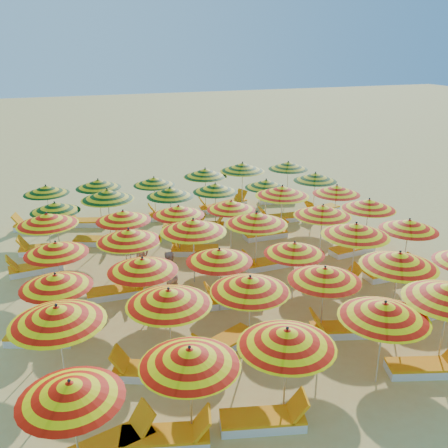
{
  "coord_description": "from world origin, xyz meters",
  "views": [
    {
      "loc": [
        -5.19,
        -14.03,
        7.3
      ],
      "look_at": [
        0.0,
        0.5,
        1.6
      ],
      "focal_mm": 40.0,
      "sensor_mm": 36.0,
      "label": 1
    }
  ],
  "objects_px": {
    "umbrella_0": "(70,391)",
    "umbrella_12": "(56,281)",
    "umbrella_9": "(325,274)",
    "lounger_20": "(43,249)",
    "umbrella_34": "(266,184)",
    "lounger_7": "(341,329)",
    "lounger_14": "(117,291)",
    "lounger_23": "(204,226)",
    "lounger_24": "(278,218)",
    "umbrella_23": "(369,204)",
    "umbrella_19": "(129,235)",
    "umbrella_37": "(98,184)",
    "lounger_11": "(233,299)",
    "umbrella_21": "(257,218)",
    "umbrella_29": "(337,190)",
    "umbrella_20": "(193,226)",
    "lounger_2": "(265,420)",
    "umbrella_17": "(409,225)",
    "umbrella_18": "(56,248)",
    "umbrella_15": "(295,248)",
    "umbrella_32": "(170,192)",
    "umbrella_41": "(288,165)",
    "beachgoer_b": "(169,275)",
    "umbrella_31": "(107,195)",
    "umbrella_28": "(282,191)",
    "lounger_8": "(410,315)",
    "umbrella_35": "(315,177)",
    "umbrella_38": "(154,181)",
    "umbrella_1": "(190,357)",
    "lounger_18": "(194,250)",
    "umbrella_26": "(179,210)",
    "lounger_1": "(168,437)",
    "lounger_3": "(426,367)",
    "umbrella_24": "(47,219)",
    "umbrella_30": "(55,207)",
    "umbrella_22": "(323,211)",
    "lounger_5": "(149,371)",
    "lounger_15": "(267,263)",
    "lounger_0": "(111,445)",
    "lounger_12": "(333,282)",
    "lounger_25": "(321,210)",
    "beachgoer_a": "(142,258)",
    "umbrella_39": "(205,173)",
    "lounger_16": "(353,249)",
    "lounger_30": "(230,204)",
    "umbrella_40": "(242,167)",
    "lounger_22": "(185,227)",
    "lounger_13": "(391,273)",
    "lounger_21": "(98,241)",
    "umbrella_14": "(219,255)",
    "lounger_10": "(42,337)",
    "umbrella_7": "(169,297)",
    "lounger_9": "(437,306)",
    "umbrella_3": "(385,311)",
    "umbrella_27": "(231,205)",
    "lounger_27": "(87,222)",
    "umbrella_8": "(250,284)",
    "umbrella_33": "(215,188)"
  },
  "relations": [
    {
      "from": "umbrella_0",
      "to": "umbrella_12",
      "type": "bearing_deg",
      "value": 90.99
    },
    {
      "from": "umbrella_9",
      "to": "lounger_20",
      "type": "relative_size",
      "value": 1.31
    },
    {
      "from": "umbrella_34",
      "to": "lounger_7",
      "type": "xyz_separation_m",
      "value": [
        -1.7,
        -8.69,
        -1.52
      ]
    },
    {
      "from": "lounger_14",
      "to": "lounger_23",
      "type": "distance_m",
      "value": 6.19
    },
    {
      "from": "lounger_24",
      "to": "umbrella_23",
      "type": "bearing_deg",
      "value": 115.0
    },
    {
      "from": "umbrella_19",
      "to": "umbrella_37",
      "type": "relative_size",
      "value": 1.3
    },
    {
      "from": "lounger_11",
      "to": "lounger_24",
      "type": "relative_size",
      "value": 1.02
    },
    {
      "from": "umbrella_21",
      "to": "umbrella_29",
      "type": "height_order",
      "value": "umbrella_21"
    },
    {
      "from": "umbrella_20",
      "to": "lounger_2",
      "type": "xyz_separation_m",
      "value": [
        -0.48,
        -6.59,
        -1.78
      ]
    },
    {
      "from": "umbrella_17",
      "to": "umbrella_18",
      "type": "bearing_deg",
      "value": 169.7
    },
    {
      "from": "umbrella_15",
      "to": "umbrella_32",
      "type": "xyz_separation_m",
      "value": [
        -2.07,
        6.5,
        0.07
      ]
    },
    {
      "from": "umbrella_41",
      "to": "beachgoer_b",
      "type": "distance_m",
      "value": 10.74
    },
    {
      "from": "umbrella_41",
      "to": "umbrella_31",
      "type": "bearing_deg",
      "value": -165.24
    },
    {
      "from": "umbrella_28",
      "to": "lounger_8",
      "type": "height_order",
      "value": "umbrella_28"
    },
    {
      "from": "umbrella_18",
      "to": "umbrella_35",
      "type": "distance_m",
      "value": 11.66
    },
    {
      "from": "umbrella_29",
      "to": "umbrella_38",
      "type": "bearing_deg",
      "value": 148.15
    },
    {
      "from": "umbrella_1",
      "to": "lounger_18",
      "type": "height_order",
      "value": "umbrella_1"
    },
    {
      "from": "umbrella_26",
      "to": "lounger_2",
      "type": "bearing_deg",
      "value": -93.86
    },
    {
      "from": "umbrella_0",
      "to": "lounger_1",
      "type": "bearing_deg",
      "value": 1.58
    },
    {
      "from": "umbrella_0",
      "to": "lounger_3",
      "type": "xyz_separation_m",
      "value": [
        7.82,
        0.16,
        -1.57
      ]
    },
    {
      "from": "umbrella_24",
      "to": "umbrella_30",
      "type": "distance_m",
      "value": 1.85
    },
    {
      "from": "umbrella_22",
      "to": "umbrella_30",
      "type": "bearing_deg",
      "value": 154.6
    },
    {
      "from": "lounger_5",
      "to": "lounger_15",
      "type": "bearing_deg",
      "value": -114.66
    },
    {
      "from": "umbrella_32",
      "to": "beachgoer_b",
      "type": "bearing_deg",
      "value": -104.75
    },
    {
      "from": "lounger_0",
      "to": "lounger_12",
      "type": "xyz_separation_m",
      "value": [
        7.5,
        4.44,
        0.0
      ]
    },
    {
      "from": "umbrella_15",
      "to": "lounger_5",
      "type": "distance_m",
      "value": 5.48
    },
    {
      "from": "lounger_23",
      "to": "lounger_3",
      "type": "bearing_deg",
      "value": -54.44
    },
    {
      "from": "umbrella_9",
      "to": "umbrella_18",
      "type": "distance_m",
      "value": 7.59
    },
    {
      "from": "lounger_25",
      "to": "beachgoer_a",
      "type": "xyz_separation_m",
      "value": [
        -8.78,
        -3.8,
        0.57
      ]
    },
    {
      "from": "umbrella_39",
      "to": "umbrella_41",
      "type": "bearing_deg",
      "value": 2.14
    },
    {
      "from": "umbrella_19",
      "to": "lounger_23",
      "type": "height_order",
      "value": "umbrella_19"
    },
    {
      "from": "lounger_3",
      "to": "lounger_23",
      "type": "height_order",
      "value": "same"
    },
    {
      "from": "lounger_16",
      "to": "lounger_30",
      "type": "xyz_separation_m",
      "value": [
        -2.36,
        6.52,
        0.0
      ]
    },
    {
      "from": "umbrella_12",
      "to": "umbrella_40",
      "type": "xyz_separation_m",
      "value": [
        8.41,
        8.61,
        0.22
      ]
    },
    {
      "from": "lounger_22",
      "to": "umbrella_1",
      "type": "bearing_deg",
      "value": -83.28
    },
    {
      "from": "umbrella_23",
      "to": "umbrella_26",
      "type": "height_order",
      "value": "umbrella_23"
    },
    {
      "from": "umbrella_32",
      "to": "lounger_5",
      "type": "bearing_deg",
      "value": -107.36
    },
    {
      "from": "lounger_13",
      "to": "lounger_21",
      "type": "distance_m",
      "value": 10.61
    },
    {
      "from": "umbrella_14",
      "to": "lounger_10",
      "type": "distance_m",
      "value": 5.07
    },
    {
      "from": "umbrella_7",
      "to": "lounger_9",
      "type": "xyz_separation_m",
      "value": [
        7.79,
        -0.05,
        -1.69
      ]
    },
    {
      "from": "umbrella_3",
      "to": "umbrella_27",
      "type": "distance_m",
      "value": 8.48
    },
    {
      "from": "umbrella_18",
      "to": "lounger_22",
      "type": "distance_m",
      "value": 6.83
    },
    {
      "from": "umbrella_3",
      "to": "lounger_15",
      "type": "height_order",
      "value": "umbrella_3"
    },
    {
      "from": "umbrella_30",
      "to": "lounger_27",
      "type": "bearing_deg",
      "value": 62.19
    },
    {
      "from": "umbrella_21",
      "to": "umbrella_27",
      "type": "xyz_separation_m",
      "value": [
        -0.04,
        2.23,
        -0.24
      ]
    },
    {
      "from": "lounger_24",
      "to": "beachgoer_a",
      "type": "distance_m",
      "value": 7.35
    },
    {
      "from": "umbrella_28",
      "to": "lounger_21",
      "type": "distance_m",
      "value": 7.24
    },
    {
      "from": "lounger_1",
      "to": "umbrella_8",
      "type": "bearing_deg",
      "value": 57.22
    },
    {
      "from": "umbrella_39",
      "to": "lounger_30",
      "type": "height_order",
      "value": "umbrella_39"
    },
    {
      "from": "lounger_7",
      "to": "umbrella_33",
      "type": "bearing_deg",
      "value": -70.4
    }
  ]
}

